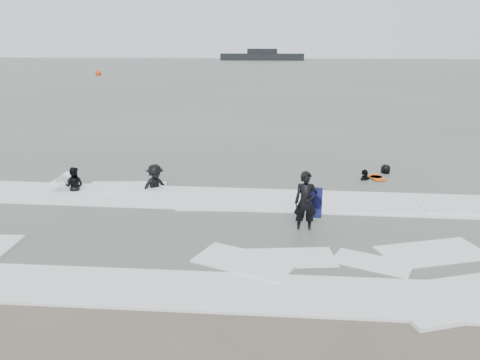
# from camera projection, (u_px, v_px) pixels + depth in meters

# --- Properties ---
(ground) EXTENTS (320.00, 320.00, 0.00)m
(ground) POSITION_uv_depth(u_px,v_px,m) (220.00, 280.00, 11.50)
(ground) COLOR brown
(ground) RESTS_ON ground
(sea) EXTENTS (320.00, 320.00, 0.00)m
(sea) POSITION_uv_depth(u_px,v_px,m) (279.00, 73.00, 87.83)
(sea) COLOR #47544C
(sea) RESTS_ON ground
(surfer_centre) EXTENTS (0.74, 0.51, 1.94)m
(surfer_centre) POSITION_uv_depth(u_px,v_px,m) (304.00, 231.00, 14.46)
(surfer_centre) COLOR black
(surfer_centre) RESTS_ON ground
(surfer_wading) EXTENTS (0.77, 0.61, 1.56)m
(surfer_wading) POSITION_uv_depth(u_px,v_px,m) (75.00, 192.00, 18.27)
(surfer_wading) COLOR black
(surfer_wading) RESTS_ON ground
(surfer_breaker) EXTENTS (1.36, 1.36, 1.89)m
(surfer_breaker) POSITION_uv_depth(u_px,v_px,m) (156.00, 190.00, 18.50)
(surfer_breaker) COLOR black
(surfer_breaker) RESTS_ON ground
(surfer_right_near) EXTENTS (0.99, 0.93, 1.65)m
(surfer_right_near) POSITION_uv_depth(u_px,v_px,m) (365.00, 181.00, 19.74)
(surfer_right_near) COLOR black
(surfer_right_near) RESTS_ON ground
(surfer_right_far) EXTENTS (0.89, 0.71, 1.60)m
(surfer_right_far) POSITION_uv_depth(u_px,v_px,m) (385.00, 174.00, 20.70)
(surfer_right_far) COLOR black
(surfer_right_far) RESTS_ON ground
(surf_foam) EXTENTS (30.03, 9.06, 0.09)m
(surf_foam) POSITION_uv_depth(u_px,v_px,m) (236.00, 223.00, 15.02)
(surf_foam) COLOR white
(surf_foam) RESTS_ON ground
(bodyboards) EXTENTS (13.24, 6.33, 1.25)m
(bodyboards) POSITION_uv_depth(u_px,v_px,m) (250.00, 185.00, 17.46)
(bodyboards) COLOR #0F1147
(bodyboards) RESTS_ON ground
(buoy) EXTENTS (1.00, 1.00, 1.65)m
(buoy) POSITION_uv_depth(u_px,v_px,m) (98.00, 73.00, 80.76)
(buoy) COLOR red
(buoy) RESTS_ON ground
(vessel_horizon) EXTENTS (26.25, 4.69, 3.56)m
(vessel_horizon) POSITION_uv_depth(u_px,v_px,m) (262.00, 56.00, 147.84)
(vessel_horizon) COLOR black
(vessel_horizon) RESTS_ON ground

